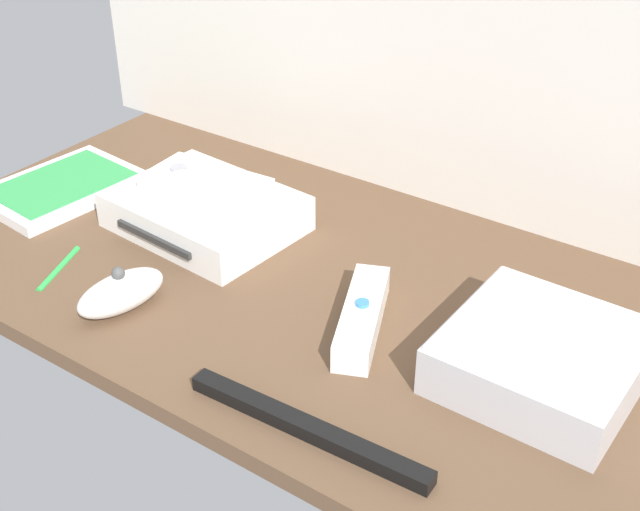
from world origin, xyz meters
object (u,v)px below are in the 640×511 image
Objects in this scene: remote_wand at (362,317)px; remote_nunchuk at (121,292)px; game_case at (62,187)px; game_console at (205,212)px; stylus_pen at (58,266)px; mini_computer at (542,357)px; sensor_bar at (307,428)px; remote_classic_pad at (206,185)px.

remote_wand is 1.40× the size of remote_nunchuk.
game_console is at bearing 16.22° from game_case.
stylus_pen is at bearing -174.20° from remote_nunchuk.
mini_computer reaches higher than game_console.
game_case is 54.94cm from sensor_bar.
game_case is 47.83cm from remote_wand.
mini_computer is 1.92× the size of stylus_pen.
sensor_bar is (-13.59, -18.26, -1.94)cm from mini_computer.
remote_nunchuk is at bearing -176.61° from remote_wand.
remote_classic_pad reaches higher than remote_wand.
stylus_pen is at bearing -116.56° from remote_classic_pad.
game_case is 18.70cm from stylus_pen.
stylus_pen is (-11.49, 1.21, -1.69)cm from remote_nunchuk.
sensor_bar is at bearing -31.14° from game_console.
game_case is 22.06cm from remote_classic_pad.
mini_computer is 22.85cm from sensor_bar.
game_case is (-21.37, -3.94, -1.44)cm from game_console.
game_case is (-65.57, -0.45, -1.88)cm from mini_computer.
remote_nunchuk reaches higher than sensor_bar.
game_console is 18.21cm from stylus_pen.
remote_nunchuk reaches higher than game_case.
game_console is 18.13cm from remote_nunchuk.
stylus_pen is (-33.91, -10.10, -1.16)cm from remote_wand.
remote_wand reaches higher than game_case.
remote_classic_pad is (-0.32, 0.77, 3.21)cm from game_console.
game_case is at bearing 158.75° from sensor_bar.
remote_classic_pad is 38.55cm from sensor_bar.
game_case is 1.90× the size of remote_nunchuk.
game_case is at bearing 137.85° from stylus_pen.
game_case reaches higher than sensor_bar.
remote_classic_pad is at bearing 116.99° from game_console.
mini_computer is at bearing -14.14° from remote_wand.
mini_computer is 0.72× the size of sensor_bar.
game_console is at bearing 142.27° from sensor_bar.
remote_nunchuk is 0.72× the size of remote_classic_pad.
stylus_pen is at bearing -36.37° from game_case.
sensor_bar is (4.21, -15.37, -0.81)cm from remote_wand.
game_case is at bearing 163.32° from remote_nunchuk.
remote_nunchuk is 11.68cm from stylus_pen.
game_console is 1.47× the size of remote_wand.
mini_computer is at bearing 6.17° from game_case.
sensor_bar is (26.63, -4.06, -1.34)cm from remote_nunchuk.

